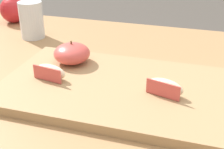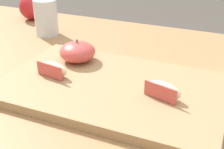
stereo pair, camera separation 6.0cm
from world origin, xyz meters
The scene contains 7 objects.
dining_table centered at (0.00, 0.00, 0.65)m, with size 1.47×0.87×0.75m.
cutting_board centered at (-0.04, -0.02, 0.76)m, with size 0.44×0.28×0.02m.
apple_half_skin_up centered at (-0.16, 0.05, 0.79)m, with size 0.08×0.08×0.05m.
apple_wedge_right centered at (0.07, -0.03, 0.78)m, with size 0.07×0.04×0.03m.
apple_wedge_front centered at (-0.17, -0.03, 0.78)m, with size 0.07×0.04×0.03m.
whole_apple_crimson centered at (-0.49, 0.33, 0.79)m, with size 0.09×0.09×0.09m.
drinking_glass_water centered at (-0.35, 0.22, 0.80)m, with size 0.07×0.07×0.10m.
Camera 2 is at (0.17, -0.51, 1.06)m, focal length 48.92 mm.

